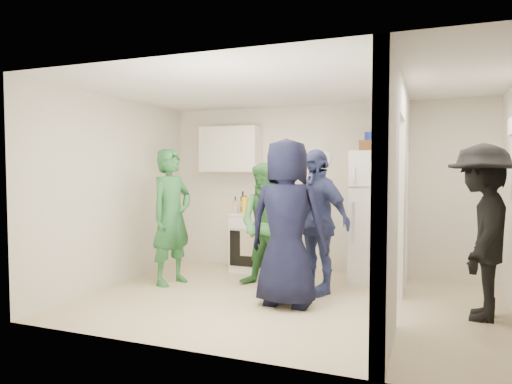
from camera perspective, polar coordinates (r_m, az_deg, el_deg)
floor at (r=5.50m, az=3.92°, el=-13.44°), size 4.80×4.80×0.00m
wall_back at (r=6.93m, az=8.07°, el=0.44°), size 4.80×0.00×4.80m
wall_front at (r=3.69m, az=-3.75°, el=-1.76°), size 4.80×0.00×4.80m
wall_left at (r=6.41m, az=-17.03°, el=0.14°), size 0.00×3.40×3.40m
ceiling at (r=5.36m, az=4.01°, el=13.14°), size 4.80×4.80×0.00m
partition_pier_back at (r=6.16m, az=17.75°, el=0.02°), size 0.12×1.20×2.50m
partition_pier_front at (r=3.97m, az=15.99°, el=-1.53°), size 0.12×1.20×2.50m
partition_header at (r=5.11m, az=17.24°, el=11.24°), size 0.12×1.00×0.40m
stove at (r=6.95m, az=0.21°, el=-6.24°), size 0.74×0.61×0.88m
upper_cabinet at (r=7.20m, az=-3.20°, el=5.34°), size 0.95×0.34×0.70m
fridge at (r=6.45m, az=15.15°, el=-3.00°), size 0.74×0.71×1.79m
wicker_basket at (r=6.49m, az=14.43°, el=5.61°), size 0.35×0.25×0.15m
blue_bowl at (r=6.49m, az=14.45°, el=6.76°), size 0.24×0.24×0.11m
yellow_cup_stack_top at (r=6.31m, az=17.19°, el=6.10°), size 0.09×0.09×0.25m
wall_clock at (r=6.89m, az=8.47°, el=4.17°), size 0.22×0.02×0.22m
spice_shelf at (r=6.87m, az=7.98°, el=1.26°), size 0.35×0.08×0.03m
yellow_cup_stack_stove at (r=6.72m, az=-1.41°, el=-1.71°), size 0.09×0.09×0.25m
red_cup at (r=6.62m, az=1.38°, el=-2.34°), size 0.09×0.09×0.12m
person_green_left at (r=6.22m, az=-10.51°, el=-3.05°), size 0.59×0.75×1.81m
person_green_center at (r=5.94m, az=1.46°, el=-4.19°), size 0.83×0.66×1.62m
person_denim at (r=5.74m, az=7.45°, el=-3.62°), size 1.13×0.91×1.79m
person_navy at (r=5.13m, az=3.91°, el=-3.87°), size 0.95×0.64×1.88m
person_nook at (r=5.24m, az=26.37°, el=-4.46°), size 0.83×1.25×1.81m
bottle_a at (r=7.09m, az=-1.66°, el=-1.19°), size 0.07×0.07×0.32m
bottle_b at (r=6.87m, az=-1.57°, el=-1.60°), size 0.06×0.06×0.25m
bottle_c at (r=7.06m, az=0.09°, el=-1.35°), size 0.06×0.06×0.28m
bottle_d at (r=6.81m, az=0.34°, el=-1.65°), size 0.06×0.06×0.25m
bottle_e at (r=7.03m, az=1.45°, el=-1.38°), size 0.07×0.07×0.28m
bottle_f at (r=6.84m, az=1.75°, el=-1.57°), size 0.06×0.06×0.26m
bottle_g at (r=6.95m, az=2.52°, el=-1.39°), size 0.08×0.08×0.29m
bottle_h at (r=6.87m, az=-2.61°, el=-1.60°), size 0.06×0.06×0.25m
bottle_i at (r=6.96m, az=0.96°, el=-1.51°), size 0.06×0.06×0.26m
bottle_j at (r=6.68m, az=2.21°, el=-1.66°), size 0.06×0.06×0.27m
bottle_k at (r=6.99m, az=-1.28°, el=-1.51°), size 0.07×0.07×0.25m
bottle_l at (r=6.70m, az=0.95°, el=-1.47°), size 0.07×0.07×0.31m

